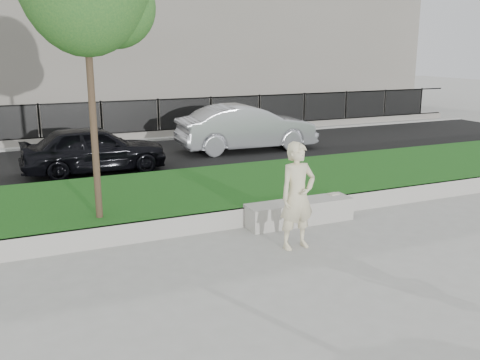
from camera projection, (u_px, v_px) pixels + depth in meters
name	position (u px, v px, depth m)	size (l,w,h in m)	color
ground	(252.00, 246.00, 9.87)	(90.00, 90.00, 0.00)	gray
grass_bank	(198.00, 195.00, 12.48)	(34.00, 4.00, 0.40)	#0E3A0E
grass_kerb	(230.00, 219.00, 10.75)	(34.00, 0.08, 0.40)	#9D9A93
street	(141.00, 159.00, 17.40)	(34.00, 7.00, 0.04)	black
far_pavement	(114.00, 137.00, 21.38)	(34.00, 3.00, 0.12)	gray
iron_fence	(118.00, 128.00, 20.38)	(32.00, 0.30, 1.50)	slate
building_facade	(80.00, 17.00, 26.38)	(34.00, 10.00, 10.00)	slate
stone_bench	(299.00, 212.00, 11.10)	(2.32, 0.58, 0.47)	#9D9A93
man	(297.00, 196.00, 9.57)	(0.71, 0.47, 1.96)	beige
book	(333.00, 194.00, 11.53)	(0.22, 0.16, 0.02)	beige
car_dark	(94.00, 149.00, 15.31)	(1.63, 4.05, 1.38)	black
car_silver	(247.00, 128.00, 18.62)	(1.68, 4.82, 1.59)	#989AA1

